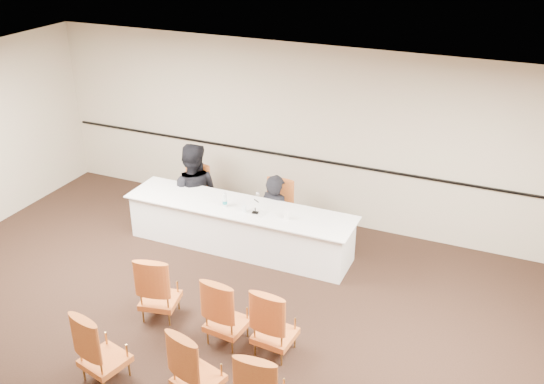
# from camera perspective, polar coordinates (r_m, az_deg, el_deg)

# --- Properties ---
(floor) EXTENTS (10.00, 10.00, 0.00)m
(floor) POSITION_cam_1_polar(r_m,az_deg,el_deg) (7.54, -6.13, -15.79)
(floor) COLOR black
(floor) RESTS_ON ground
(ceiling) EXTENTS (10.00, 10.00, 0.00)m
(ceiling) POSITION_cam_1_polar(r_m,az_deg,el_deg) (6.00, -7.47, 6.21)
(ceiling) COLOR white
(ceiling) RESTS_ON ground
(wall_back) EXTENTS (10.00, 0.04, 3.00)m
(wall_back) POSITION_cam_1_polar(r_m,az_deg,el_deg) (9.94, 4.77, 5.15)
(wall_back) COLOR #C2AD99
(wall_back) RESTS_ON ground
(wall_rail) EXTENTS (9.80, 0.04, 0.03)m
(wall_rail) POSITION_cam_1_polar(r_m,az_deg,el_deg) (10.05, 4.61, 2.94)
(wall_rail) COLOR black
(wall_rail) RESTS_ON wall_back
(panel_table) EXTENTS (3.68, 0.86, 0.74)m
(panel_table) POSITION_cam_1_polar(r_m,az_deg,el_deg) (9.51, -3.10, -3.31)
(panel_table) COLOR white
(panel_table) RESTS_ON ground
(panelist_main) EXTENTS (0.68, 0.54, 1.64)m
(panelist_main) POSITION_cam_1_polar(r_m,az_deg,el_deg) (9.85, 0.33, -2.74)
(panelist_main) COLOR black
(panelist_main) RESTS_ON ground
(panelist_main_chair) EXTENTS (0.50, 0.50, 0.95)m
(panelist_main_chair) POSITION_cam_1_polar(r_m,az_deg,el_deg) (9.76, 0.33, -1.76)
(panelist_main_chair) COLOR #B24220
(panelist_main_chair) RESTS_ON ground
(panelist_second) EXTENTS (1.10, 0.98, 1.88)m
(panelist_second) POSITION_cam_1_polar(r_m,az_deg,el_deg) (10.40, -7.45, -0.33)
(panelist_second) COLOR black
(panelist_second) RESTS_ON ground
(panelist_second_chair) EXTENTS (0.50, 0.50, 0.95)m
(panelist_second_chair) POSITION_cam_1_polar(r_m,az_deg,el_deg) (10.39, -7.46, -0.19)
(panelist_second_chair) COLOR #B24220
(panelist_second_chair) RESTS_ON ground
(papers) EXTENTS (0.34, 0.27, 0.00)m
(papers) POSITION_cam_1_polar(r_m,az_deg,el_deg) (9.14, -1.43, -1.94)
(papers) COLOR silver
(papers) RESTS_ON panel_table
(microphone) EXTENTS (0.13, 0.22, 0.29)m
(microphone) POSITION_cam_1_polar(r_m,az_deg,el_deg) (9.06, -1.60, -1.21)
(microphone) COLOR black
(microphone) RESTS_ON panel_table
(water_bottle) EXTENTS (0.10, 0.10, 0.25)m
(water_bottle) POSITION_cam_1_polar(r_m,az_deg,el_deg) (9.29, -4.47, -0.67)
(water_bottle) COLOR teal
(water_bottle) RESTS_ON panel_table
(drinking_glass) EXTENTS (0.08, 0.08, 0.10)m
(drinking_glass) POSITION_cam_1_polar(r_m,az_deg,el_deg) (9.15, -2.62, -1.59)
(drinking_glass) COLOR white
(drinking_glass) RESTS_ON panel_table
(coffee_cup) EXTENTS (0.10, 0.10, 0.12)m
(coffee_cup) POSITION_cam_1_polar(r_m,az_deg,el_deg) (8.93, 1.35, -2.20)
(coffee_cup) COLOR white
(coffee_cup) RESTS_ON panel_table
(aud_chair_front_left) EXTENTS (0.59, 0.59, 0.95)m
(aud_chair_front_left) POSITION_cam_1_polar(r_m,az_deg,el_deg) (8.08, -10.59, -8.66)
(aud_chair_front_left) COLOR #B24220
(aud_chair_front_left) RESTS_ON ground
(aud_chair_front_mid) EXTENTS (0.54, 0.54, 0.95)m
(aud_chair_front_mid) POSITION_cam_1_polar(r_m,az_deg,el_deg) (7.56, -4.27, -10.94)
(aud_chair_front_mid) COLOR #B24220
(aud_chair_front_mid) RESTS_ON ground
(aud_chair_front_right) EXTENTS (0.54, 0.54, 0.95)m
(aud_chair_front_right) POSITION_cam_1_polar(r_m,az_deg,el_deg) (7.37, 0.30, -11.97)
(aud_chair_front_right) COLOR #B24220
(aud_chair_front_right) RESTS_ON ground
(aud_chair_back_left) EXTENTS (0.60, 0.60, 0.95)m
(aud_chair_back_left) POSITION_cam_1_polar(r_m,az_deg,el_deg) (7.28, -15.64, -13.69)
(aud_chair_back_left) COLOR #B24220
(aud_chair_back_left) RESTS_ON ground
(aud_chair_back_mid) EXTENTS (0.61, 0.61, 0.95)m
(aud_chair_back_mid) POSITION_cam_1_polar(r_m,az_deg,el_deg) (6.84, -7.03, -15.76)
(aud_chair_back_mid) COLOR #B24220
(aud_chair_back_mid) RESTS_ON ground
(aud_chair_back_right) EXTENTS (0.54, 0.54, 0.95)m
(aud_chair_back_right) POSITION_cam_1_polar(r_m,az_deg,el_deg) (6.56, -0.94, -17.65)
(aud_chair_back_right) COLOR #B24220
(aud_chair_back_right) RESTS_ON ground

